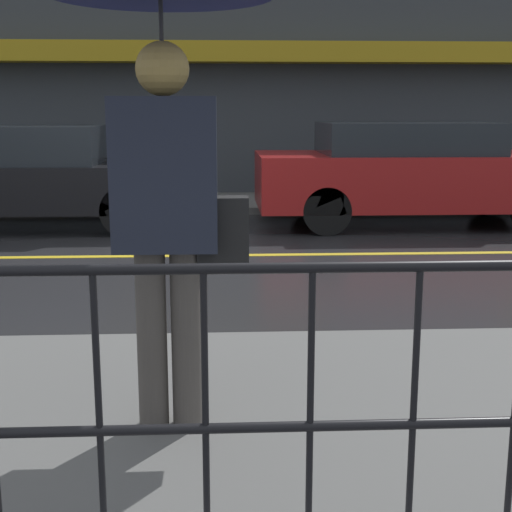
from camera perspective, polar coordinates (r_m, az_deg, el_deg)
name	(u,v)px	position (r m, az deg, el deg)	size (l,w,h in m)	color
ground_plane	(137,256)	(8.09, -9.48, -0.03)	(80.00, 80.00, 0.00)	#262628
sidewalk_near	(34,429)	(3.80, -17.37, -13.10)	(28.00, 2.71, 0.11)	#60605E
sidewalk_far	(165,203)	(12.25, -7.27, 4.22)	(28.00, 2.13, 0.11)	#60605E
lane_marking	(137,256)	(8.09, -9.49, 0.00)	(25.20, 0.12, 0.01)	gold
building_storefront	(166,19)	(13.43, -7.23, 18.30)	(28.00, 0.85, 6.46)	#383D42
pedestrian	(164,72)	(3.27, -7.39, 14.39)	(0.99, 0.99, 2.20)	#4C4742
car_black	(26,175)	(10.36, -17.89, 6.17)	(4.56, 1.88, 1.40)	black
car_red	(414,172)	(10.38, 12.54, 6.57)	(4.51, 1.84, 1.44)	maroon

